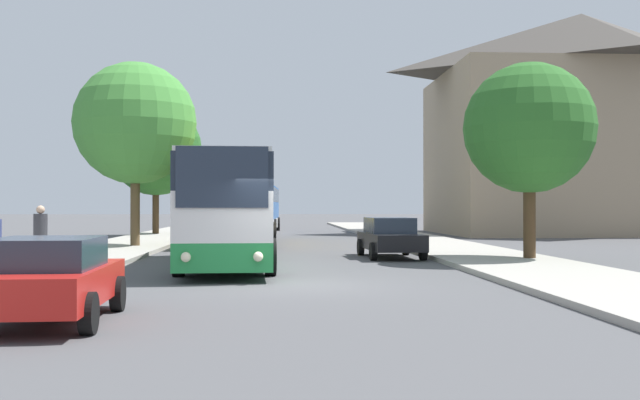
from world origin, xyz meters
name	(u,v)px	position (x,y,z in m)	size (l,w,h in m)	color
ground_plane	(289,287)	(0.00, 0.00, 0.00)	(300.00, 300.00, 0.00)	#4C4C4F
sidewalk_right	(587,282)	(7.00, 0.00, 0.07)	(4.00, 120.00, 0.15)	#A39E93
building_right_background	(582,123)	(20.17, 31.72, 7.38)	(18.74, 13.66, 14.77)	gray
bus_front	(228,209)	(-1.79, 5.88, 1.75)	(3.00, 11.03, 3.28)	#238942
bus_middle	(247,207)	(-1.73, 19.23, 1.79)	(2.88, 11.38, 3.34)	#2D2D2D
bus_rear	(259,208)	(-1.51, 35.43, 1.72)	(3.02, 11.72, 3.20)	silver
parked_car_left_curb	(47,278)	(-3.93, -5.10, 0.72)	(2.08, 3.97, 1.36)	red
parked_car_right_near	(390,237)	(3.78, 9.44, 0.75)	(2.07, 4.44, 1.43)	black
pedestrian_waiting_far	(40,237)	(-6.58, 3.14, 1.02)	(0.36, 0.36, 1.72)	#23232D
tree_left_near	(135,123)	(-6.37, 15.44, 5.41)	(5.26, 5.26, 7.91)	brown
tree_left_far	(156,150)	(-7.69, 29.30, 5.30)	(5.64, 5.64, 7.98)	#47331E
tree_right_near	(529,128)	(8.00, 6.89, 4.40)	(4.30, 4.30, 6.42)	#47331E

